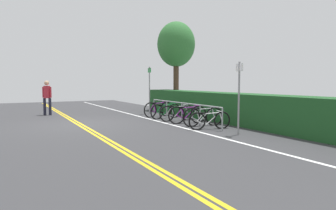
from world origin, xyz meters
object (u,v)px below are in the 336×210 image
object	(u,v)px
bicycle_4	(203,117)
tree_near_left	(176,45)
bicycle_1	(166,111)
sign_post_far	(239,91)
bicycle_0	(158,109)
bicycle_5	(210,120)
bike_rack	(182,108)
bicycle_2	(177,113)
pedestrian	(47,95)
sign_post_near	(149,86)
bicycle_3	(188,115)

from	to	relation	value
bicycle_4	tree_near_left	bearing A→B (deg)	158.54
bicycle_1	sign_post_far	distance (m)	5.05
bicycle_0	bicycle_5	world-z (taller)	bicycle_0
sign_post_far	bicycle_4	bearing A→B (deg)	176.85
bicycle_5	bike_rack	bearing A→B (deg)	176.66
bicycle_4	bicycle_5	bearing A→B (deg)	-17.46
bike_rack	bicycle_4	size ratio (longest dim) A/B	3.18
bicycle_2	pedestrian	world-z (taller)	pedestrian
bicycle_2	tree_near_left	world-z (taller)	tree_near_left
pedestrian	bicycle_2	bearing A→B (deg)	42.77
bicycle_4	pedestrian	xyz separation A→B (m)	(-6.93, -4.85, 0.67)
bicycle_1	sign_post_near	distance (m)	2.44
bicycle_4	bicycle_5	xyz separation A→B (m)	(0.75, -0.24, -0.04)
bicycle_2	bicycle_5	bearing A→B (deg)	-3.04
bicycle_0	sign_post_far	size ratio (longest dim) A/B	0.74
pedestrian	sign_post_far	world-z (taller)	sign_post_far
bicycle_4	sign_post_near	bearing A→B (deg)	179.72
bike_rack	bicycle_2	world-z (taller)	bike_rack
bicycle_0	pedestrian	distance (m)	5.82
bicycle_5	sign_post_near	bearing A→B (deg)	177.38
bicycle_3	tree_near_left	bearing A→B (deg)	154.43
sign_post_near	tree_near_left	bearing A→B (deg)	121.81
pedestrian	bicycle_5	bearing A→B (deg)	30.95
sign_post_far	tree_near_left	world-z (taller)	tree_near_left
bicycle_0	bicycle_5	distance (m)	4.36
pedestrian	bicycle_3	bearing A→B (deg)	38.40
bicycle_0	sign_post_near	bearing A→B (deg)	173.83
bicycle_3	bicycle_5	distance (m)	1.71
tree_near_left	bicycle_0	bearing A→B (deg)	-42.57
bicycle_0	tree_near_left	xyz separation A→B (m)	(-2.93, 2.69, 3.59)
bicycle_0	tree_near_left	distance (m)	5.35
pedestrian	bicycle_1	bearing A→B (deg)	48.79
bicycle_3	bicycle_4	world-z (taller)	bicycle_4
bicycle_4	sign_post_far	bearing A→B (deg)	-3.15
bicycle_3	bicycle_5	xyz separation A→B (m)	(1.70, -0.13, -0.04)
bicycle_4	pedestrian	size ratio (longest dim) A/B	0.97
bicycle_2	bike_rack	bearing A→B (deg)	-1.41
bike_rack	sign_post_near	world-z (taller)	sign_post_near
bike_rack	bicycle_1	world-z (taller)	bike_rack
bicycle_2	bicycle_5	size ratio (longest dim) A/B	1.06
tree_near_left	bike_rack	bearing A→B (deg)	-27.57
bicycle_2	bicycle_3	xyz separation A→B (m)	(0.85, -0.00, 0.02)
bicycle_1	tree_near_left	distance (m)	5.85
pedestrian	sign_post_near	bearing A→B (deg)	67.90
bicycle_2	sign_post_far	bearing A→B (deg)	-0.23
bike_rack	pedestrian	bearing A→B (deg)	-139.44
sign_post_near	sign_post_far	xyz separation A→B (m)	(7.09, -0.14, -0.09)
bicycle_4	sign_post_far	world-z (taller)	sign_post_far
bicycle_0	bicycle_5	bearing A→B (deg)	-1.52
bicycle_1	sign_post_far	size ratio (longest dim) A/B	0.74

